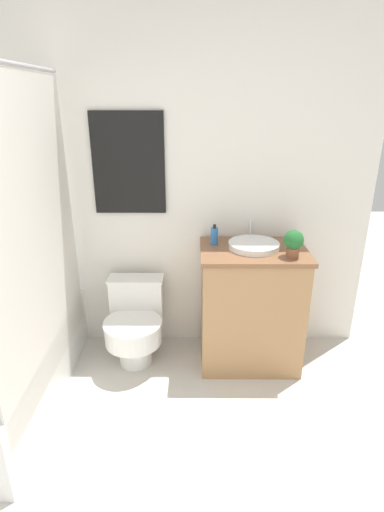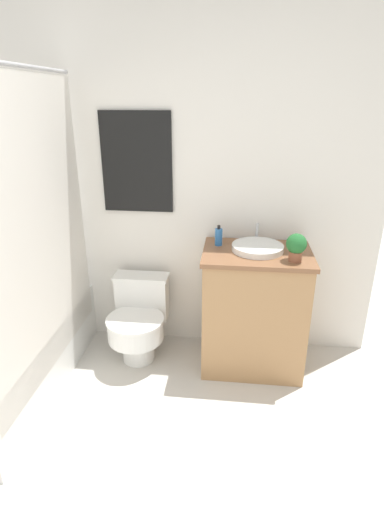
% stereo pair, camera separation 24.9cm
% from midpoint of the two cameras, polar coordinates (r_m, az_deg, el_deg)
% --- Properties ---
extents(wall_back, '(3.23, 0.07, 2.50)m').
position_cam_midpoint_polar(wall_back, '(2.88, -3.23, 10.36)').
color(wall_back, white).
rests_on(wall_back, ground_plane).
extents(shower_area, '(0.61, 1.43, 1.98)m').
position_cam_midpoint_polar(shower_area, '(2.86, -21.64, -12.65)').
color(shower_area, white).
rests_on(shower_area, ground_plane).
extents(toilet, '(0.41, 0.53, 0.60)m').
position_cam_midpoint_polar(toilet, '(2.97, -5.23, -9.11)').
color(toilet, white).
rests_on(toilet, ground_plane).
extents(vanity, '(0.72, 0.51, 0.88)m').
position_cam_midpoint_polar(vanity, '(2.86, 11.31, -7.60)').
color(vanity, '#AD7F51').
rests_on(vanity, ground_plane).
extents(sink, '(0.34, 0.38, 0.13)m').
position_cam_midpoint_polar(sink, '(2.69, 11.99, 1.14)').
color(sink, white).
rests_on(sink, vanity).
extents(soap_bottle, '(0.05, 0.05, 0.14)m').
position_cam_midpoint_polar(soap_bottle, '(2.73, 6.44, 2.71)').
color(soap_bottle, '#2D6BB2').
rests_on(soap_bottle, vanity).
extents(potted_plant, '(0.13, 0.13, 0.18)m').
position_cam_midpoint_polar(potted_plant, '(2.55, 17.41, 1.34)').
color(potted_plant, brown).
rests_on(potted_plant, vanity).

